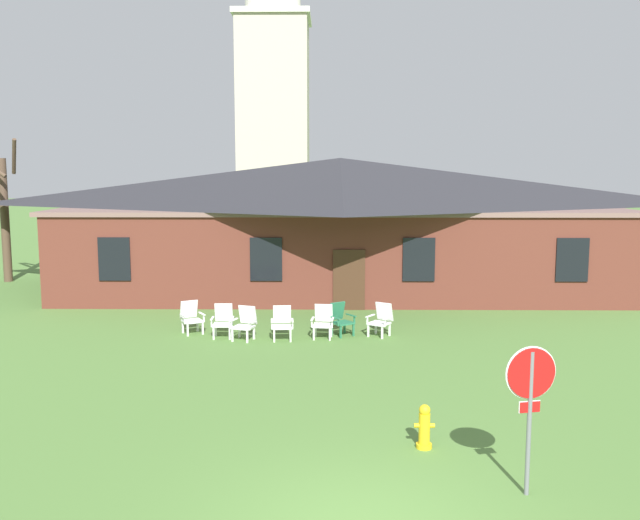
{
  "coord_description": "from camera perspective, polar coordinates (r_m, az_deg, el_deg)",
  "views": [
    {
      "loc": [
        -0.45,
        -8.89,
        4.89
      ],
      "look_at": [
        -0.69,
        8.86,
        2.51
      ],
      "focal_mm": 39.04,
      "sensor_mm": 36.0,
      "label": 1
    }
  ],
  "objects": [
    {
      "name": "brick_building",
      "position": [
        28.67,
        1.66,
        3.2
      ],
      "size": [
        21.73,
        10.4,
        5.26
      ],
      "color": "brown",
      "rests_on": "ground"
    },
    {
      "name": "dome_tower",
      "position": [
        49.63,
        -3.82,
        13.11
      ],
      "size": [
        5.18,
        5.18,
        20.96
      ],
      "color": "#BCB29E",
      "rests_on": "ground"
    },
    {
      "name": "stop_sign",
      "position": [
        10.89,
        16.87,
        -10.27
      ],
      "size": [
        0.79,
        0.21,
        2.29
      ],
      "color": "slate",
      "rests_on": "ground"
    },
    {
      "name": "lawn_chair_by_porch",
      "position": [
        21.01,
        -10.53,
        -4.57
      ],
      "size": [
        0.83,
        0.86,
        0.96
      ],
      "color": "white",
      "rests_on": "ground"
    },
    {
      "name": "lawn_chair_near_door",
      "position": [
        20.4,
        -7.95,
        -4.88
      ],
      "size": [
        0.65,
        0.68,
        0.96
      ],
      "color": "white",
      "rests_on": "ground"
    },
    {
      "name": "lawn_chair_left_end",
      "position": [
        20.01,
        -6.16,
        -5.1
      ],
      "size": [
        0.76,
        0.81,
        0.96
      ],
      "color": "white",
      "rests_on": "ground"
    },
    {
      "name": "lawn_chair_middle",
      "position": [
        19.96,
        -3.12,
        -5.1
      ],
      "size": [
        0.67,
        0.71,
        0.96
      ],
      "color": "silver",
      "rests_on": "ground"
    },
    {
      "name": "lawn_chair_right_end",
      "position": [
        20.12,
        0.26,
        -4.99
      ],
      "size": [
        0.68,
        0.71,
        0.96
      ],
      "color": "silver",
      "rests_on": "ground"
    },
    {
      "name": "lawn_chair_far_side",
      "position": [
        20.43,
        1.66,
        -4.8
      ],
      "size": [
        0.85,
        0.87,
        0.96
      ],
      "color": "#28704C",
      "rests_on": "ground"
    },
    {
      "name": "lawn_chair_under_eave",
      "position": [
        20.42,
        5.04,
        -4.82
      ],
      "size": [
        0.84,
        0.87,
        0.96
      ],
      "color": "white",
      "rests_on": "ground"
    },
    {
      "name": "bare_tree_beside_building",
      "position": [
        32.51,
        -24.52,
        3.67
      ],
      "size": [
        1.98,
        1.99,
        6.1
      ],
      "color": "brown",
      "rests_on": "ground"
    },
    {
      "name": "fire_hydrant",
      "position": [
        12.63,
        8.55,
        -13.41
      ],
      "size": [
        0.36,
        0.28,
        0.79
      ],
      "color": "gold",
      "rests_on": "ground"
    }
  ]
}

